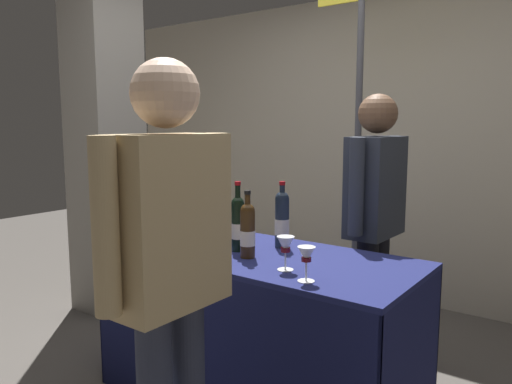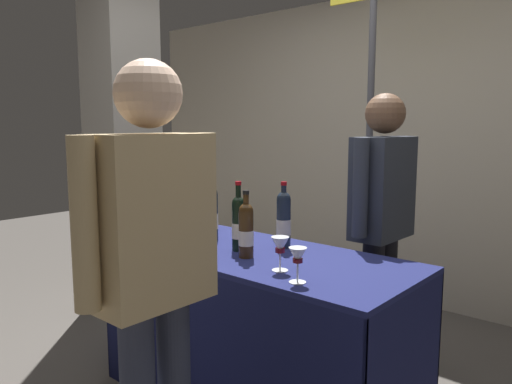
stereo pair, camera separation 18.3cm
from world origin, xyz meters
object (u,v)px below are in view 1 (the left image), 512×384
(wine_glass_mid, at_px, (286,246))
(taster_foreground_right, at_px, (169,259))
(display_bottle_0, at_px, (202,212))
(wine_glass_near_taster, at_px, (193,221))
(wine_glass_near_vendor, at_px, (306,256))
(vendor_presenter, at_px, (375,209))
(tasting_table, at_px, (256,301))
(booth_signpost, at_px, (359,116))
(featured_wine_bottle, at_px, (238,223))
(concrete_pillar, at_px, (104,114))

(wine_glass_mid, height_order, taster_foreground_right, taster_foreground_right)
(display_bottle_0, xyz_separation_m, wine_glass_near_taster, (0.06, -0.14, -0.03))
(wine_glass_near_vendor, xyz_separation_m, vendor_presenter, (-0.12, 0.95, 0.04))
(vendor_presenter, bearing_deg, tasting_table, -22.93)
(wine_glass_mid, bearing_deg, taster_foreground_right, -94.85)
(display_bottle_0, xyz_separation_m, booth_signpost, (0.54, 0.90, 0.55))
(tasting_table, distance_m, featured_wine_bottle, 0.41)
(featured_wine_bottle, bearing_deg, vendor_presenter, 61.17)
(vendor_presenter, bearing_deg, featured_wine_bottle, -27.48)
(display_bottle_0, bearing_deg, wine_glass_mid, -22.70)
(tasting_table, height_order, wine_glass_near_taster, wine_glass_near_taster)
(wine_glass_mid, relative_size, wine_glass_near_taster, 1.12)
(taster_foreground_right, bearing_deg, concrete_pillar, 58.20)
(wine_glass_mid, distance_m, taster_foreground_right, 0.64)
(wine_glass_near_taster, bearing_deg, display_bottle_0, 112.67)
(tasting_table, bearing_deg, vendor_presenter, 65.72)
(concrete_pillar, xyz_separation_m, tasting_table, (1.71, -0.42, -0.95))
(featured_wine_bottle, bearing_deg, display_bottle_0, 154.99)
(wine_glass_near_vendor, bearing_deg, booth_signpost, 106.92)
(concrete_pillar, relative_size, tasting_table, 1.87)
(vendor_presenter, bearing_deg, concrete_pillar, -80.61)
(booth_signpost, bearing_deg, concrete_pillar, -159.79)
(featured_wine_bottle, xyz_separation_m, booth_signpost, (0.12, 1.09, 0.53))
(taster_foreground_right, relative_size, booth_signpost, 0.69)
(vendor_presenter, xyz_separation_m, taster_foreground_right, (-0.09, -1.50, 0.03))
(wine_glass_mid, bearing_deg, display_bottle_0, 157.30)
(concrete_pillar, relative_size, taster_foreground_right, 1.83)
(concrete_pillar, bearing_deg, taster_foreground_right, -31.99)
(display_bottle_0, relative_size, wine_glass_near_vendor, 2.04)
(booth_signpost, bearing_deg, wine_glass_near_vendor, -73.08)
(wine_glass_near_taster, distance_m, booth_signpost, 1.28)
(taster_foreground_right, bearing_deg, wine_glass_near_taster, 39.70)
(booth_signpost, bearing_deg, tasting_table, -91.95)
(featured_wine_bottle, bearing_deg, wine_glass_near_vendor, -22.49)
(display_bottle_0, height_order, wine_glass_near_taster, display_bottle_0)
(featured_wine_bottle, distance_m, wine_glass_near_taster, 0.36)
(display_bottle_0, bearing_deg, wine_glass_near_vendor, -23.62)
(wine_glass_near_vendor, bearing_deg, featured_wine_bottle, 157.51)
(concrete_pillar, height_order, wine_glass_near_vendor, concrete_pillar)
(tasting_table, distance_m, wine_glass_near_vendor, 0.61)
(featured_wine_bottle, bearing_deg, tasting_table, 20.35)
(vendor_presenter, height_order, booth_signpost, booth_signpost)
(tasting_table, xyz_separation_m, wine_glass_near_taster, (-0.44, 0.02, 0.35))
(tasting_table, bearing_deg, wine_glass_near_vendor, -29.79)
(vendor_presenter, bearing_deg, wine_glass_mid, -0.99)
(display_bottle_0, xyz_separation_m, wine_glass_mid, (0.79, -0.33, -0.02))
(concrete_pillar, xyz_separation_m, taster_foreground_right, (1.94, -1.21, -0.52))
(display_bottle_0, height_order, booth_signpost, booth_signpost)
(wine_glass_near_vendor, height_order, wine_glass_mid, wine_glass_mid)
(wine_glass_mid, distance_m, vendor_presenter, 0.87)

